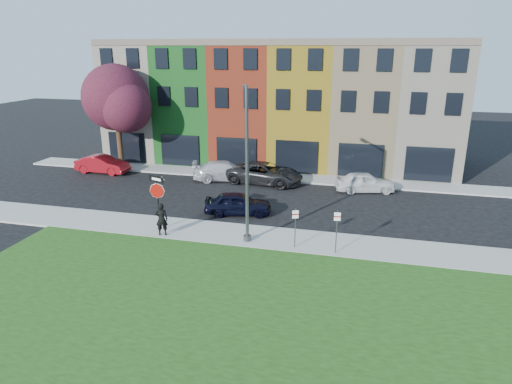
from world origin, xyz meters
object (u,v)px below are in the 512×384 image
(stop_sign, at_px, (157,192))
(sedan_near, at_px, (238,203))
(street_lamp, at_px, (247,166))
(man, at_px, (162,219))

(stop_sign, height_order, sedan_near, stop_sign)
(sedan_near, bearing_deg, stop_sign, 123.63)
(sedan_near, xyz_separation_m, street_lamp, (1.63, -3.81, 3.45))
(street_lamp, bearing_deg, sedan_near, 95.97)
(stop_sign, bearing_deg, sedan_near, 65.86)
(man, distance_m, sedan_near, 5.33)
(stop_sign, relative_size, sedan_near, 0.71)
(stop_sign, relative_size, street_lamp, 0.39)
(man, distance_m, street_lamp, 5.62)
(man, relative_size, street_lamp, 0.23)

